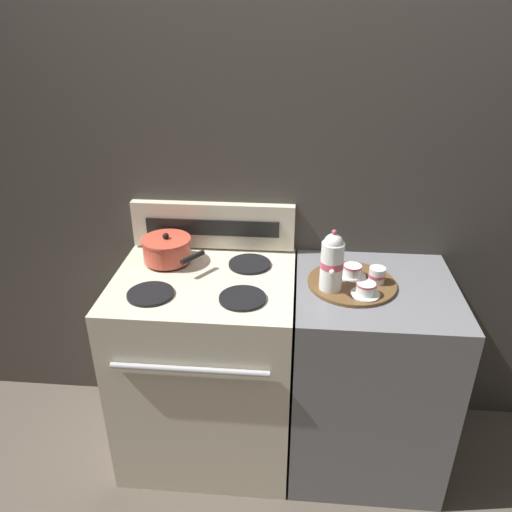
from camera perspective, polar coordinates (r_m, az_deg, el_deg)
name	(u,v)px	position (r m, az deg, el deg)	size (l,w,h in m)	color
ground_plane	(278,443)	(2.62, 2.54, -20.56)	(6.00, 6.00, 0.00)	brown
wall_back	(286,209)	(2.27, 3.51, 5.35)	(6.00, 0.05, 2.20)	#423D38
stove	(208,366)	(2.34, -5.55, -12.39)	(0.76, 0.65, 0.92)	beige
control_panel	(213,225)	(2.28, -4.93, 3.50)	(0.74, 0.05, 0.21)	beige
side_counter	(366,375)	(2.33, 12.47, -13.16)	(0.65, 0.63, 0.91)	slate
saucepan	(167,249)	(2.21, -10.11, 0.78)	(0.28, 0.26, 0.13)	#D14C38
serving_tray	(352,283)	(2.06, 10.89, -3.06)	(0.36, 0.36, 0.01)	brown
teapot	(332,262)	(1.94, 8.69, -0.63)	(0.09, 0.15, 0.25)	white
teacup_left	(352,271)	(2.09, 10.95, -1.69)	(0.11, 0.11, 0.05)	white
teacup_right	(366,289)	(1.97, 12.43, -3.73)	(0.11, 0.11, 0.05)	white
creamer_jug	(377,275)	(2.06, 13.65, -2.14)	(0.07, 0.07, 0.07)	white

